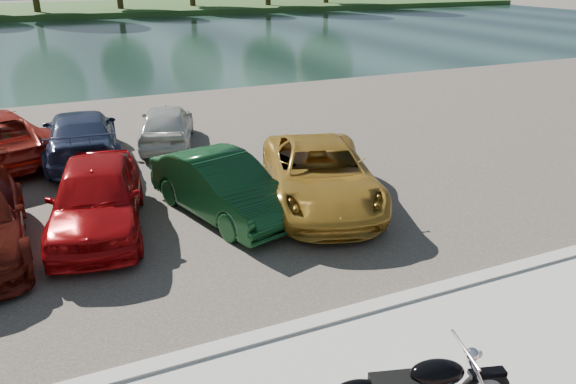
# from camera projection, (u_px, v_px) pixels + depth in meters

# --- Properties ---
(kerb) EXTENTS (60.00, 0.30, 0.14)m
(kerb) POSITION_uv_depth(u_px,v_px,m) (367.00, 310.00, 9.19)
(kerb) COLOR #BAB8AF
(kerb) RESTS_ON ground
(parking_lot) EXTENTS (60.00, 18.00, 0.04)m
(parking_lot) POSITION_uv_depth(u_px,v_px,m) (208.00, 155.00, 16.81)
(parking_lot) COLOR #3B3630
(parking_lot) RESTS_ON ground
(river) EXTENTS (120.00, 40.00, 0.00)m
(river) POSITION_uv_depth(u_px,v_px,m) (94.00, 43.00, 41.32)
(river) COLOR #1A2F2B
(river) RESTS_ON ground
(far_bank) EXTENTS (120.00, 24.00, 0.60)m
(far_bank) POSITION_uv_depth(u_px,v_px,m) (63.00, 9.00, 68.25)
(far_bank) COLOR #26481A
(far_bank) RESTS_ON ground
(car_4) EXTENTS (2.62, 4.77, 1.54)m
(car_4) POSITION_uv_depth(u_px,v_px,m) (97.00, 197.00, 11.75)
(car_4) COLOR #A60B0D
(car_4) RESTS_ON parking_lot
(car_5) EXTENTS (2.53, 4.42, 1.38)m
(car_5) POSITION_uv_depth(u_px,v_px,m) (223.00, 186.00, 12.51)
(car_5) COLOR #103A1A
(car_5) RESTS_ON parking_lot
(car_6) EXTENTS (3.88, 5.69, 1.45)m
(car_6) POSITION_uv_depth(u_px,v_px,m) (320.00, 174.00, 13.14)
(car_6) COLOR #B18229
(car_6) RESTS_ON parking_lot
(car_11) EXTENTS (2.41, 5.12, 1.44)m
(car_11) POSITION_uv_depth(u_px,v_px,m) (81.00, 136.00, 16.07)
(car_11) COLOR navy
(car_11) RESTS_ON parking_lot
(car_12) EXTENTS (2.62, 4.16, 1.32)m
(car_12) POSITION_uv_depth(u_px,v_px,m) (167.00, 125.00, 17.46)
(car_12) COLOR silver
(car_12) RESTS_ON parking_lot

